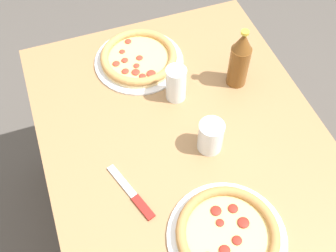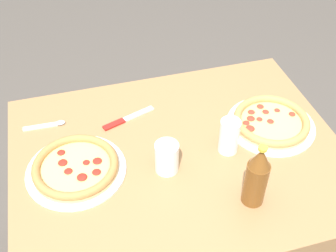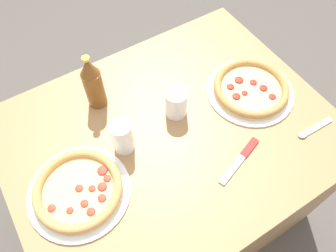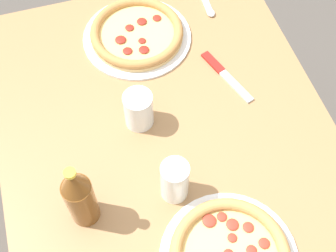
{
  "view_description": "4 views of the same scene",
  "coord_description": "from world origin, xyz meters",
  "px_view_note": "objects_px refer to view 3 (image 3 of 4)",
  "views": [
    {
      "loc": [
        0.71,
        -0.31,
        1.86
      ],
      "look_at": [
        -0.0,
        -0.06,
        0.81
      ],
      "focal_mm": 45.0,
      "sensor_mm": 36.0,
      "label": 1
    },
    {
      "loc": [
        0.31,
        0.97,
        1.8
      ],
      "look_at": [
        0.03,
        -0.05,
        0.82
      ],
      "focal_mm": 45.0,
      "sensor_mm": 36.0,
      "label": 2
    },
    {
      "loc": [
        -0.34,
        -0.52,
        1.72
      ],
      "look_at": [
        -0.02,
        -0.01,
        0.79
      ],
      "focal_mm": 35.0,
      "sensor_mm": 36.0,
      "label": 3
    },
    {
      "loc": [
        -0.62,
        0.18,
        1.83
      ],
      "look_at": [
        -0.03,
        0.01,
        0.81
      ],
      "focal_mm": 50.0,
      "sensor_mm": 36.0,
      "label": 4
    }
  ],
  "objects_px": {
    "pizza_veggie": "(251,89)",
    "spoon": "(312,130)",
    "glass_red_wine": "(176,104)",
    "glass_water": "(123,138)",
    "beer_bottle": "(93,83)",
    "pizza_salami": "(78,190)",
    "knife": "(241,158)"
  },
  "relations": [
    {
      "from": "glass_red_wine",
      "to": "glass_water",
      "type": "bearing_deg",
      "value": -172.74
    },
    {
      "from": "glass_water",
      "to": "glass_red_wine",
      "type": "bearing_deg",
      "value": 7.26
    },
    {
      "from": "glass_water",
      "to": "knife",
      "type": "height_order",
      "value": "glass_water"
    },
    {
      "from": "spoon",
      "to": "pizza_salami",
      "type": "bearing_deg",
      "value": 164.31
    },
    {
      "from": "glass_red_wine",
      "to": "beer_bottle",
      "type": "height_order",
      "value": "beer_bottle"
    },
    {
      "from": "pizza_veggie",
      "to": "spoon",
      "type": "bearing_deg",
      "value": -73.96
    },
    {
      "from": "pizza_veggie",
      "to": "glass_water",
      "type": "height_order",
      "value": "glass_water"
    },
    {
      "from": "pizza_salami",
      "to": "glass_red_wine",
      "type": "height_order",
      "value": "glass_red_wine"
    },
    {
      "from": "glass_water",
      "to": "knife",
      "type": "xyz_separation_m",
      "value": [
        0.31,
        -0.25,
        -0.06
      ]
    },
    {
      "from": "glass_water",
      "to": "spoon",
      "type": "height_order",
      "value": "glass_water"
    },
    {
      "from": "glass_red_wine",
      "to": "knife",
      "type": "height_order",
      "value": "glass_red_wine"
    },
    {
      "from": "pizza_veggie",
      "to": "glass_red_wine",
      "type": "relative_size",
      "value": 2.99
    },
    {
      "from": "pizza_veggie",
      "to": "spoon",
      "type": "height_order",
      "value": "pizza_veggie"
    },
    {
      "from": "glass_red_wine",
      "to": "glass_water",
      "type": "distance_m",
      "value": 0.23
    },
    {
      "from": "glass_red_wine",
      "to": "glass_water",
      "type": "xyz_separation_m",
      "value": [
        -0.23,
        -0.03,
        0.01
      ]
    },
    {
      "from": "beer_bottle",
      "to": "pizza_salami",
      "type": "bearing_deg",
      "value": -124.86
    },
    {
      "from": "pizza_veggie",
      "to": "glass_water",
      "type": "bearing_deg",
      "value": 175.44
    },
    {
      "from": "glass_water",
      "to": "spoon",
      "type": "distance_m",
      "value": 0.67
    },
    {
      "from": "knife",
      "to": "spoon",
      "type": "relative_size",
      "value": 1.36
    },
    {
      "from": "pizza_veggie",
      "to": "pizza_salami",
      "type": "xyz_separation_m",
      "value": [
        -0.73,
        -0.03,
        0.0
      ]
    },
    {
      "from": "knife",
      "to": "glass_water",
      "type": "bearing_deg",
      "value": 141.14
    },
    {
      "from": "beer_bottle",
      "to": "pizza_veggie",
      "type": "bearing_deg",
      "value": -27.3
    },
    {
      "from": "knife",
      "to": "spoon",
      "type": "height_order",
      "value": "spoon"
    },
    {
      "from": "pizza_veggie",
      "to": "beer_bottle",
      "type": "xyz_separation_m",
      "value": [
        -0.52,
        0.27,
        0.09
      ]
    },
    {
      "from": "pizza_salami",
      "to": "beer_bottle",
      "type": "distance_m",
      "value": 0.37
    },
    {
      "from": "pizza_salami",
      "to": "spoon",
      "type": "height_order",
      "value": "pizza_salami"
    },
    {
      "from": "glass_red_wine",
      "to": "spoon",
      "type": "relative_size",
      "value": 0.72
    },
    {
      "from": "pizza_veggie",
      "to": "beer_bottle",
      "type": "distance_m",
      "value": 0.59
    },
    {
      "from": "pizza_veggie",
      "to": "pizza_salami",
      "type": "relative_size",
      "value": 1.02
    },
    {
      "from": "pizza_salami",
      "to": "spoon",
      "type": "bearing_deg",
      "value": -15.69
    },
    {
      "from": "glass_water",
      "to": "spoon",
      "type": "bearing_deg",
      "value": -26.33
    },
    {
      "from": "beer_bottle",
      "to": "knife",
      "type": "height_order",
      "value": "beer_bottle"
    }
  ]
}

